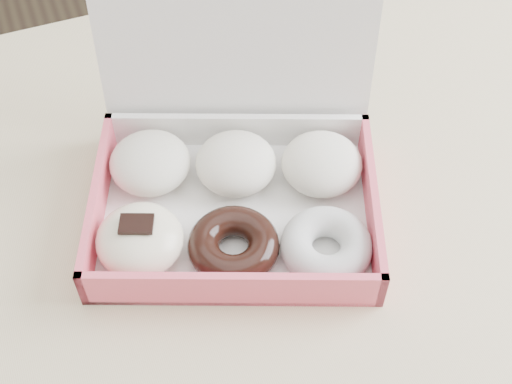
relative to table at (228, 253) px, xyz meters
name	(u,v)px	position (x,y,z in m)	size (l,w,h in m)	color
table	(228,253)	(0.00, 0.00, 0.00)	(1.20, 0.80, 0.75)	#CBB185
donut_box	(232,185)	(0.01, 0.01, 0.11)	(0.37, 0.34, 0.22)	white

